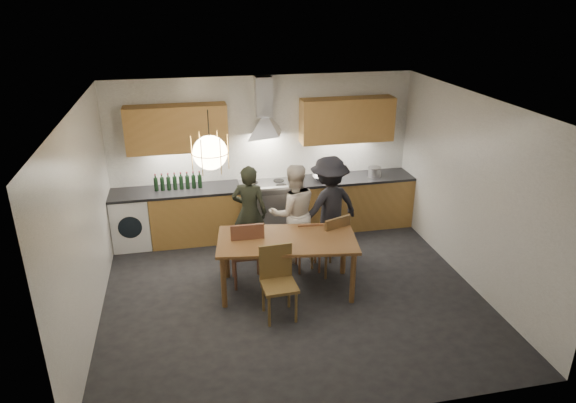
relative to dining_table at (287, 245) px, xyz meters
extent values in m
plane|color=black|center=(0.04, -0.14, -0.69)|extent=(5.00, 5.00, 0.00)
cube|color=white|center=(0.04, 2.11, 0.61)|extent=(5.00, 0.02, 2.60)
cube|color=white|center=(0.04, -2.39, 0.61)|extent=(5.00, 0.02, 2.60)
cube|color=white|center=(-2.46, -0.14, 0.61)|extent=(0.02, 4.50, 2.60)
cube|color=white|center=(2.54, -0.14, 0.61)|extent=(0.02, 4.50, 2.60)
cube|color=white|center=(0.04, -0.14, 1.91)|extent=(5.00, 4.50, 0.02)
cube|color=#BD8D48|center=(-1.13, 1.81, -0.26)|extent=(1.45, 0.60, 0.86)
cube|color=#BD8D48|center=(1.52, 1.81, -0.26)|extent=(2.05, 0.60, 0.86)
cube|color=white|center=(-2.16, 1.81, -0.26)|extent=(0.58, 0.58, 0.85)
cube|color=black|center=(-1.43, 1.81, 0.19)|extent=(2.05, 0.62, 0.04)
cube|color=black|center=(1.52, 1.81, 0.19)|extent=(2.05, 0.62, 0.04)
cube|color=silver|center=(0.04, 1.81, -0.29)|extent=(0.90, 0.60, 0.80)
cube|color=black|center=(0.04, 1.53, -0.31)|extent=(0.78, 0.02, 0.42)
cube|color=slate|center=(0.04, 1.81, 0.15)|extent=(0.90, 0.60, 0.08)
cube|color=silver|center=(0.04, 1.55, 0.21)|extent=(0.90, 0.08, 0.04)
cube|color=tan|center=(-1.33, 1.94, 1.17)|extent=(1.55, 0.35, 0.72)
cube|color=tan|center=(1.42, 1.94, 1.17)|extent=(1.55, 0.35, 0.72)
cube|color=silver|center=(0.04, 1.98, 1.60)|extent=(0.26, 0.22, 0.62)
cylinder|color=black|center=(-0.96, -0.24, 1.66)|extent=(0.01, 0.01, 0.50)
sphere|color=#FFE0A5|center=(-0.96, -0.24, 1.41)|extent=(0.40, 0.40, 0.40)
torus|color=gold|center=(-0.96, -0.24, 1.41)|extent=(0.43, 0.43, 0.01)
cube|color=brown|center=(0.00, 0.00, 0.07)|extent=(1.95, 1.18, 0.04)
cylinder|color=brown|center=(-0.88, -0.25, -0.32)|extent=(0.07, 0.07, 0.74)
cylinder|color=brown|center=(-0.77, 0.50, -0.32)|extent=(0.07, 0.07, 0.74)
cylinder|color=brown|center=(0.77, -0.50, -0.32)|extent=(0.07, 0.07, 0.74)
cylinder|color=brown|center=(0.88, 0.25, -0.32)|extent=(0.07, 0.07, 0.74)
cube|color=brown|center=(-0.51, 0.29, -0.21)|extent=(0.45, 0.45, 0.04)
cube|color=brown|center=(-0.51, 0.09, 0.06)|extent=(0.45, 0.05, 0.49)
cylinder|color=brown|center=(-0.33, 0.47, -0.46)|extent=(0.04, 0.04, 0.46)
cylinder|color=brown|center=(-0.33, 0.11, -0.46)|extent=(0.04, 0.04, 0.46)
cylinder|color=brown|center=(-0.69, 0.48, -0.46)|extent=(0.04, 0.04, 0.46)
cylinder|color=brown|center=(-0.69, 0.12, -0.46)|extent=(0.04, 0.04, 0.46)
cube|color=brown|center=(0.42, 0.49, -0.30)|extent=(0.38, 0.38, 0.03)
cube|color=brown|center=(0.41, 0.32, -0.08)|extent=(0.36, 0.06, 0.40)
cylinder|color=brown|center=(0.57, 0.62, -0.50)|extent=(0.03, 0.03, 0.37)
cylinder|color=brown|center=(0.55, 0.33, -0.50)|extent=(0.03, 0.03, 0.37)
cylinder|color=brown|center=(0.28, 0.64, -0.50)|extent=(0.03, 0.03, 0.37)
cylinder|color=brown|center=(0.26, 0.35, -0.50)|extent=(0.03, 0.03, 0.37)
cube|color=brown|center=(0.69, 0.36, -0.24)|extent=(0.54, 0.54, 0.04)
cube|color=brown|center=(0.76, 0.19, 0.01)|extent=(0.41, 0.19, 0.46)
cylinder|color=brown|center=(0.79, 0.58, -0.47)|extent=(0.04, 0.04, 0.43)
cylinder|color=brown|center=(0.91, 0.27, -0.47)|extent=(0.04, 0.04, 0.43)
cylinder|color=brown|center=(0.48, 0.46, -0.47)|extent=(0.04, 0.04, 0.43)
cylinder|color=brown|center=(0.60, 0.15, -0.47)|extent=(0.04, 0.04, 0.43)
cube|color=brown|center=(-0.23, -0.61, -0.24)|extent=(0.44, 0.44, 0.04)
cube|color=brown|center=(-0.24, -0.43, 0.01)|extent=(0.42, 0.06, 0.46)
cylinder|color=brown|center=(-0.39, -0.79, -0.47)|extent=(0.04, 0.04, 0.43)
cylinder|color=brown|center=(-0.40, -0.45, -0.47)|extent=(0.04, 0.04, 0.43)
cylinder|color=brown|center=(-0.05, -0.78, -0.47)|extent=(0.04, 0.04, 0.43)
cylinder|color=brown|center=(-0.07, -0.44, -0.47)|extent=(0.04, 0.04, 0.43)
imported|color=black|center=(-0.35, 1.07, 0.05)|extent=(0.63, 0.52, 1.47)
imported|color=beige|center=(0.27, 0.85, 0.07)|extent=(0.78, 0.63, 1.52)
imported|color=black|center=(0.84, 0.90, 0.10)|extent=(1.16, 0.89, 1.58)
imported|color=silver|center=(0.97, 1.78, 0.25)|extent=(0.34, 0.34, 0.08)
cylinder|color=silver|center=(1.89, 1.77, 0.29)|extent=(0.25, 0.25, 0.15)
camera|label=1|loc=(-1.25, -5.98, 3.15)|focal=32.00mm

